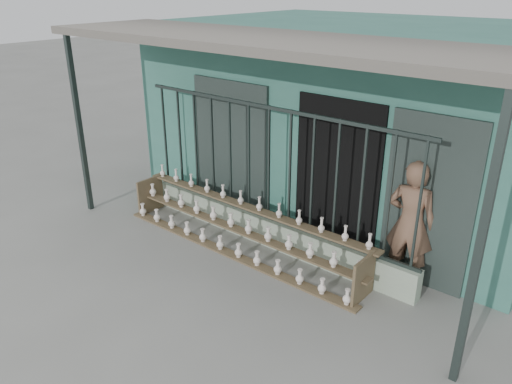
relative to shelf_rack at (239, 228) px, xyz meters
The scene contains 6 objects.
ground 0.99m from the shelf_rack, 74.38° to the right, with size 60.00×60.00×0.00m, color slate.
workshop_building 3.58m from the shelf_rack, 85.69° to the left, with size 7.40×6.60×3.21m.
parapet_wall 0.50m from the shelf_rack, 59.15° to the left, with size 5.00×0.20×0.45m, color #99AA92.
security_fence 1.10m from the shelf_rack, 59.15° to the left, with size 5.00×0.04×1.80m.
shelf_rack is the anchor object (origin of this frame).
elderly_woman 2.56m from the shelf_rack, 18.76° to the left, with size 0.65×0.43×1.79m, color brown.
Camera 1 is at (4.34, -4.24, 3.92)m, focal length 35.00 mm.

